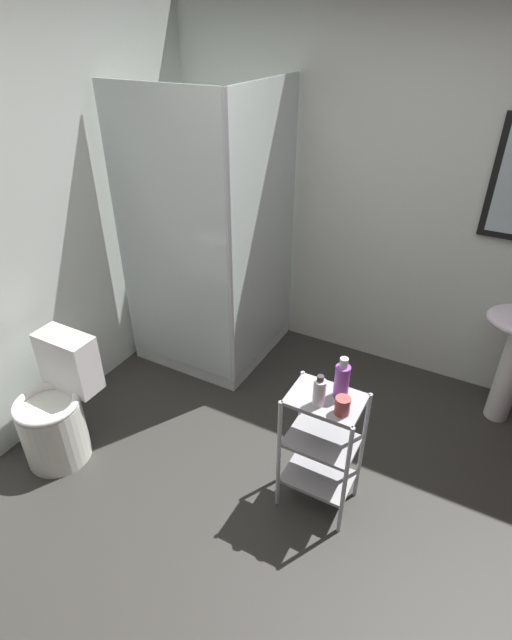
{
  "coord_description": "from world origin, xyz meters",
  "views": [
    {
      "loc": [
        0.59,
        -1.42,
        2.3
      ],
      "look_at": [
        -0.47,
        0.52,
        0.92
      ],
      "focal_mm": 27.34,
      "sensor_mm": 36.0,
      "label": 1
    }
  ],
  "objects_px": {
    "storage_cart": "(322,443)",
    "lotion_bottle_white": "(319,392)",
    "rinse_cup": "(342,406)",
    "conditioner_bottle_purple": "(342,380)",
    "toilet": "(57,411)",
    "shower_stall": "(217,303)"
  },
  "relations": [
    {
      "from": "conditioner_bottle_purple",
      "to": "storage_cart",
      "type": "bearing_deg",
      "value": -138.31
    },
    {
      "from": "shower_stall",
      "to": "conditioner_bottle_purple",
      "type": "xyz_separation_m",
      "value": [
        1.28,
        -0.87,
        0.37
      ]
    },
    {
      "from": "rinse_cup",
      "to": "conditioner_bottle_purple",
      "type": "bearing_deg",
      "value": 113.42
    },
    {
      "from": "lotion_bottle_white",
      "to": "rinse_cup",
      "type": "distance_m",
      "value": 0.12
    },
    {
      "from": "toilet",
      "to": "storage_cart",
      "type": "xyz_separation_m",
      "value": [
        1.51,
        0.4,
        0.12
      ]
    },
    {
      "from": "toilet",
      "to": "storage_cart",
      "type": "distance_m",
      "value": 1.56
    },
    {
      "from": "shower_stall",
      "to": "toilet",
      "type": "distance_m",
      "value": 1.36
    },
    {
      "from": "storage_cart",
      "to": "lotion_bottle_white",
      "type": "height_order",
      "value": "lotion_bottle_white"
    },
    {
      "from": "shower_stall",
      "to": "rinse_cup",
      "type": "bearing_deg",
      "value": -36.55
    },
    {
      "from": "conditioner_bottle_purple",
      "to": "toilet",
      "type": "bearing_deg",
      "value": -163.87
    },
    {
      "from": "shower_stall",
      "to": "conditioner_bottle_purple",
      "type": "relative_size",
      "value": 8.92
    },
    {
      "from": "storage_cart",
      "to": "rinse_cup",
      "type": "xyz_separation_m",
      "value": [
        0.1,
        -0.06,
        0.35
      ]
    },
    {
      "from": "conditioner_bottle_purple",
      "to": "lotion_bottle_white",
      "type": "height_order",
      "value": "conditioner_bottle_purple"
    },
    {
      "from": "toilet",
      "to": "conditioner_bottle_purple",
      "type": "distance_m",
      "value": 1.7
    },
    {
      "from": "storage_cart",
      "to": "lotion_bottle_white",
      "type": "xyz_separation_m",
      "value": [
        -0.02,
        -0.06,
        0.38
      ]
    },
    {
      "from": "rinse_cup",
      "to": "lotion_bottle_white",
      "type": "bearing_deg",
      "value": 176.77
    },
    {
      "from": "storage_cart",
      "to": "lotion_bottle_white",
      "type": "distance_m",
      "value": 0.38
    },
    {
      "from": "shower_stall",
      "to": "lotion_bottle_white",
      "type": "height_order",
      "value": "shower_stall"
    },
    {
      "from": "toilet",
      "to": "rinse_cup",
      "type": "distance_m",
      "value": 1.71
    },
    {
      "from": "toilet",
      "to": "lotion_bottle_white",
      "type": "bearing_deg",
      "value": 13.1
    },
    {
      "from": "toilet",
      "to": "rinse_cup",
      "type": "xyz_separation_m",
      "value": [
        1.61,
        0.34,
        0.47
      ]
    },
    {
      "from": "toilet",
      "to": "conditioner_bottle_purple",
      "type": "xyz_separation_m",
      "value": [
        1.56,
        0.45,
        0.52
      ]
    }
  ]
}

